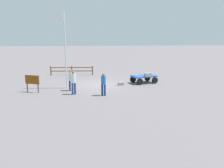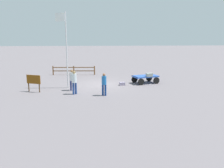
{
  "view_description": "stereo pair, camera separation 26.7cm",
  "coord_description": "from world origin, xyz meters",
  "px_view_note": "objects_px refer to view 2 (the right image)",
  "views": [
    {
      "loc": [
        0.53,
        19.98,
        4.38
      ],
      "look_at": [
        -0.56,
        6.0,
        1.33
      ],
      "focal_mm": 38.25,
      "sensor_mm": 36.0,
      "label": 1
    },
    {
      "loc": [
        0.26,
        20.0,
        4.38
      ],
      "look_at": [
        -0.56,
        6.0,
        1.33
      ],
      "focal_mm": 38.25,
      "sensor_mm": 36.0,
      "label": 2
    }
  ],
  "objects_px": {
    "worker_supervisor": "(72,78)",
    "signboard": "(34,81)",
    "worker_trailing": "(74,81)",
    "suitcase_dark": "(149,75)",
    "flagpole": "(65,45)",
    "worker_lead": "(104,83)",
    "luggage_cart": "(145,78)",
    "suitcase_olive": "(122,84)"
  },
  "relations": [
    {
      "from": "signboard",
      "to": "worker_trailing",
      "type": "bearing_deg",
      "value": 164.42
    },
    {
      "from": "flagpole",
      "to": "worker_trailing",
      "type": "bearing_deg",
      "value": 111.22
    },
    {
      "from": "suitcase_olive",
      "to": "suitcase_dark",
      "type": "bearing_deg",
      "value": -171.99
    },
    {
      "from": "luggage_cart",
      "to": "worker_supervisor",
      "type": "relative_size",
      "value": 1.49
    },
    {
      "from": "suitcase_dark",
      "to": "worker_trailing",
      "type": "relative_size",
      "value": 0.36
    },
    {
      "from": "worker_supervisor",
      "to": "flagpole",
      "type": "relative_size",
      "value": 0.27
    },
    {
      "from": "suitcase_dark",
      "to": "worker_trailing",
      "type": "xyz_separation_m",
      "value": [
        6.09,
        3.11,
        0.17
      ]
    },
    {
      "from": "worker_lead",
      "to": "worker_trailing",
      "type": "relative_size",
      "value": 0.94
    },
    {
      "from": "worker_trailing",
      "to": "suitcase_olive",
      "type": "bearing_deg",
      "value": -143.25
    },
    {
      "from": "suitcase_dark",
      "to": "suitcase_olive",
      "type": "xyz_separation_m",
      "value": [
        2.37,
        0.33,
        -0.68
      ]
    },
    {
      "from": "luggage_cart",
      "to": "suitcase_olive",
      "type": "xyz_separation_m",
      "value": [
        2.1,
        0.73,
        -0.36
      ]
    },
    {
      "from": "worker_supervisor",
      "to": "luggage_cart",
      "type": "bearing_deg",
      "value": -159.05
    },
    {
      "from": "suitcase_dark",
      "to": "luggage_cart",
      "type": "bearing_deg",
      "value": -56.04
    },
    {
      "from": "worker_supervisor",
      "to": "flagpole",
      "type": "distance_m",
      "value": 2.7
    },
    {
      "from": "worker_trailing",
      "to": "worker_supervisor",
      "type": "bearing_deg",
      "value": -75.79
    },
    {
      "from": "worker_lead",
      "to": "worker_trailing",
      "type": "distance_m",
      "value": 2.17
    },
    {
      "from": "suitcase_olive",
      "to": "signboard",
      "type": "bearing_deg",
      "value": 15.66
    },
    {
      "from": "flagpole",
      "to": "suitcase_dark",
      "type": "bearing_deg",
      "value": -171.43
    },
    {
      "from": "suitcase_dark",
      "to": "worker_lead",
      "type": "xyz_separation_m",
      "value": [
        3.97,
        3.6,
        0.11
      ]
    },
    {
      "from": "suitcase_olive",
      "to": "worker_lead",
      "type": "relative_size",
      "value": 0.32
    },
    {
      "from": "worker_supervisor",
      "to": "worker_lead",
      "type": "bearing_deg",
      "value": 145.34
    },
    {
      "from": "worker_supervisor",
      "to": "flagpole",
      "type": "bearing_deg",
      "value": -60.58
    },
    {
      "from": "suitcase_olive",
      "to": "signboard",
      "type": "distance_m",
      "value": 7.12
    },
    {
      "from": "suitcase_olive",
      "to": "worker_supervisor",
      "type": "xyz_separation_m",
      "value": [
        4.02,
        1.61,
        0.82
      ]
    },
    {
      "from": "luggage_cart",
      "to": "suitcase_dark",
      "type": "height_order",
      "value": "suitcase_dark"
    },
    {
      "from": "worker_lead",
      "to": "flagpole",
      "type": "bearing_deg",
      "value": -41.35
    },
    {
      "from": "luggage_cart",
      "to": "worker_lead",
      "type": "bearing_deg",
      "value": 47.24
    },
    {
      "from": "suitcase_olive",
      "to": "worker_lead",
      "type": "xyz_separation_m",
      "value": [
        1.61,
        3.27,
        0.79
      ]
    },
    {
      "from": "flagpole",
      "to": "signboard",
      "type": "xyz_separation_m",
      "value": [
        2.3,
        1.21,
        -2.58
      ]
    },
    {
      "from": "worker_supervisor",
      "to": "signboard",
      "type": "relative_size",
      "value": 1.26
    },
    {
      "from": "suitcase_dark",
      "to": "signboard",
      "type": "height_order",
      "value": "signboard"
    },
    {
      "from": "worker_trailing",
      "to": "flagpole",
      "type": "xyz_separation_m",
      "value": [
        0.8,
        -2.07,
        2.47
      ]
    },
    {
      "from": "worker_trailing",
      "to": "flagpole",
      "type": "relative_size",
      "value": 0.29
    },
    {
      "from": "suitcase_dark",
      "to": "signboard",
      "type": "bearing_deg",
      "value": 13.73
    },
    {
      "from": "signboard",
      "to": "suitcase_dark",
      "type": "bearing_deg",
      "value": -166.27
    },
    {
      "from": "luggage_cart",
      "to": "suitcase_olive",
      "type": "bearing_deg",
      "value": 19.32
    },
    {
      "from": "luggage_cart",
      "to": "worker_supervisor",
      "type": "height_order",
      "value": "worker_supervisor"
    },
    {
      "from": "suitcase_olive",
      "to": "worker_trailing",
      "type": "bearing_deg",
      "value": 36.75
    },
    {
      "from": "suitcase_olive",
      "to": "worker_lead",
      "type": "distance_m",
      "value": 3.73
    },
    {
      "from": "flagpole",
      "to": "signboard",
      "type": "relative_size",
      "value": 4.6
    },
    {
      "from": "worker_trailing",
      "to": "flagpole",
      "type": "bearing_deg",
      "value": -68.78
    },
    {
      "from": "suitcase_dark",
      "to": "flagpole",
      "type": "height_order",
      "value": "flagpole"
    }
  ]
}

